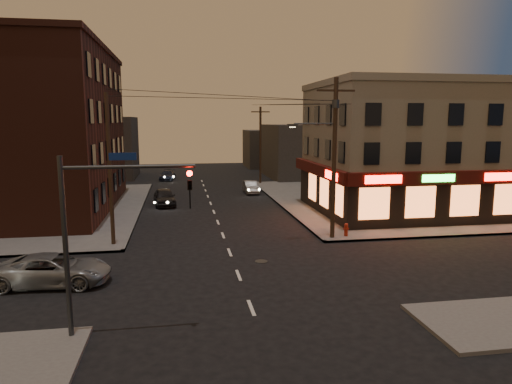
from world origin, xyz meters
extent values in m
plane|color=black|center=(0.00, 0.00, 0.00)|extent=(120.00, 120.00, 0.00)
cube|color=#514F4C|center=(18.00, 19.00, 0.07)|extent=(24.00, 28.00, 0.15)
cube|color=gray|center=(16.00, 13.50, 5.15)|extent=(15.00, 12.00, 10.00)
cube|color=gray|center=(16.00, 13.50, 10.40)|extent=(15.20, 12.20, 0.50)
cube|color=black|center=(16.00, 7.55, 1.85)|extent=(15.12, 0.25, 3.40)
cube|color=black|center=(8.55, 13.50, 1.85)|extent=(0.25, 12.12, 3.40)
cube|color=#420F0A|center=(16.00, 7.25, 3.65)|extent=(15.60, 0.50, 0.90)
cube|color=#420F0A|center=(8.25, 13.50, 3.65)|extent=(0.50, 12.60, 0.90)
cube|color=#FF140C|center=(10.70, 6.98, 3.65)|extent=(2.60, 0.06, 0.55)
cube|color=#FF140C|center=(19.50, 6.98, 3.65)|extent=(2.60, 0.06, 0.55)
cube|color=#26FF3F|center=(14.70, 6.98, 3.65)|extent=(2.40, 0.06, 0.50)
cube|color=#FF140C|center=(7.98, 9.70, 3.65)|extent=(0.06, 2.60, 0.55)
cube|color=orange|center=(15.40, 7.40, 1.95)|extent=(12.40, 0.08, 2.20)
cube|color=orange|center=(8.40, 12.50, 1.95)|extent=(0.08, 8.40, 2.20)
cube|color=#441F15|center=(-14.50, 19.00, 6.65)|extent=(12.00, 20.00, 13.00)
cube|color=#3F3D3A|center=(14.00, 38.00, 3.50)|extent=(10.00, 12.00, 7.00)
cube|color=#3F3D3A|center=(-13.00, 42.00, 4.00)|extent=(9.00, 10.00, 8.00)
cube|color=#3F3D3A|center=(12.00, 52.00, 3.00)|extent=(8.00, 8.00, 6.00)
cylinder|color=#382619|center=(6.80, 5.80, 5.15)|extent=(0.28, 0.28, 10.00)
cube|color=#382619|center=(6.80, 5.80, 9.35)|extent=(2.40, 0.12, 0.12)
cylinder|color=#333538|center=(6.80, 5.80, 8.55)|extent=(0.44, 0.44, 0.50)
cylinder|color=#333538|center=(5.50, 5.80, 7.35)|extent=(2.60, 0.10, 0.10)
cube|color=#333538|center=(4.10, 5.80, 7.25)|extent=(0.60, 0.25, 0.18)
cube|color=#FFD88C|center=(4.10, 5.80, 7.15)|extent=(0.35, 0.15, 0.04)
cylinder|color=#382619|center=(6.80, 32.00, 4.65)|extent=(0.26, 0.26, 9.00)
cylinder|color=#382619|center=(-6.80, 6.50, 4.65)|extent=(0.24, 0.24, 9.00)
cylinder|color=#333538|center=(-6.60, -5.60, 3.20)|extent=(0.18, 0.18, 6.40)
cylinder|color=#333538|center=(-4.40, -5.60, 6.00)|extent=(4.40, 0.12, 0.12)
imported|color=black|center=(-2.40, -5.60, 5.50)|extent=(0.16, 0.20, 1.00)
sphere|color=#FF0C05|center=(-2.40, -5.72, 5.75)|extent=(0.20, 0.20, 0.20)
cube|color=navy|center=(-4.60, -5.60, 6.35)|extent=(0.90, 0.05, 0.25)
imported|color=gray|center=(-8.64, 0.15, 0.72)|extent=(5.35, 2.78, 1.44)
imported|color=black|center=(-4.14, 19.72, 0.76)|extent=(2.27, 4.61, 1.51)
imported|color=#63605C|center=(4.61, 25.37, 0.64)|extent=(1.37, 3.88, 1.28)
imported|color=black|center=(-4.29, 37.76, 0.60)|extent=(2.18, 4.33, 1.21)
cylinder|color=maroon|center=(7.80, 6.00, 0.49)|extent=(0.25, 0.25, 0.67)
sphere|color=maroon|center=(7.80, 6.00, 0.86)|extent=(0.27, 0.27, 0.27)
cylinder|color=maroon|center=(7.80, 6.00, 0.62)|extent=(0.36, 0.14, 0.13)
cylinder|color=maroon|center=(7.80, 6.00, 0.62)|extent=(0.14, 0.36, 0.13)
camera|label=1|loc=(-2.73, -21.38, 7.54)|focal=32.00mm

